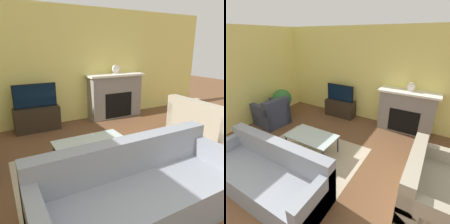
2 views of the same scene
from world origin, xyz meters
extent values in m
cube|color=#EADB72|center=(0.00, 4.88, 1.35)|extent=(8.53, 0.06, 2.70)
cube|color=#B7A88E|center=(-0.30, 2.41, 0.00)|extent=(2.29, 1.84, 0.00)
cube|color=gray|center=(1.27, 4.64, 0.57)|extent=(1.39, 0.42, 1.13)
cube|color=black|center=(1.27, 4.43, 0.36)|extent=(0.76, 0.01, 0.63)
cube|color=white|center=(1.27, 4.61, 1.11)|extent=(1.51, 0.48, 0.05)
cube|color=#2D2319|center=(-0.73, 4.58, 0.26)|extent=(0.96, 0.38, 0.53)
cube|color=black|center=(-0.73, 4.58, 0.79)|extent=(0.90, 0.05, 0.52)
cube|color=black|center=(-0.73, 4.56, 0.79)|extent=(0.86, 0.01, 0.48)
cube|color=gray|center=(-0.28, 1.30, 0.21)|extent=(2.26, 0.86, 0.42)
cube|color=gray|center=(-0.28, 1.63, 0.62)|extent=(2.26, 0.20, 0.40)
cube|color=gray|center=(0.78, 1.30, 0.33)|extent=(0.14, 0.86, 0.66)
cube|color=#9E937F|center=(2.16, 2.46, 0.21)|extent=(0.87, 1.41, 0.42)
cube|color=#9E937F|center=(1.83, 2.46, 0.62)|extent=(0.20, 1.41, 0.40)
cube|color=#9E937F|center=(2.16, 3.09, 0.33)|extent=(0.87, 0.14, 0.66)
cylinder|color=#333338|center=(-0.81, 2.29, 0.20)|extent=(0.04, 0.04, 0.40)
cylinder|color=#333338|center=(0.21, 2.29, 0.20)|extent=(0.04, 0.04, 0.40)
cylinder|color=#333338|center=(-0.81, 2.86, 0.20)|extent=(0.04, 0.04, 0.40)
cylinder|color=#333338|center=(0.21, 2.86, 0.20)|extent=(0.04, 0.04, 0.40)
cube|color=silver|center=(-0.30, 2.58, 0.41)|extent=(1.09, 0.64, 0.02)
cube|color=beige|center=(1.30, 4.64, 1.15)|extent=(0.14, 0.07, 0.03)
cylinder|color=beige|center=(1.30, 4.64, 1.26)|extent=(0.19, 0.07, 0.19)
cylinder|color=white|center=(1.30, 4.61, 1.26)|extent=(0.16, 0.00, 0.16)
camera|label=1|loc=(-1.49, -0.23, 1.79)|focal=35.00mm
camera|label=2|loc=(1.90, 0.03, 2.45)|focal=28.00mm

